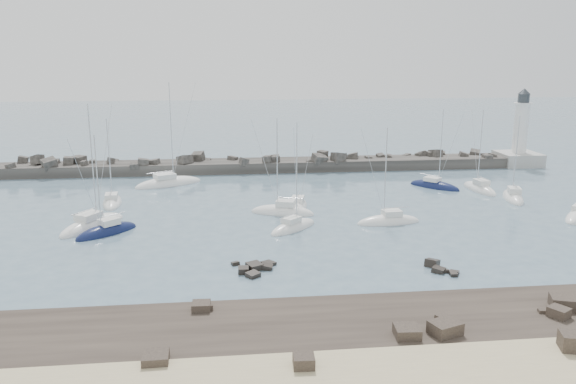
# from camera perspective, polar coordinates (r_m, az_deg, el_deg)

# --- Properties ---
(ground) EXTENTS (400.00, 400.00, 0.00)m
(ground) POSITION_cam_1_polar(r_m,az_deg,el_deg) (61.75, -0.28, -4.78)
(ground) COLOR slate
(ground) RESTS_ON ground
(rock_shelf) EXTENTS (140.00, 12.00, 1.99)m
(rock_shelf) POSITION_cam_1_polar(r_m,az_deg,el_deg) (41.67, 3.42, -14.32)
(rock_shelf) COLOR #2C241E
(rock_shelf) RESTS_ON ground
(rock_cluster_near) EXTENTS (4.44, 4.42, 1.23)m
(rock_cluster_near) POSITION_cam_1_polar(r_m,az_deg,el_deg) (53.14, -3.17, -7.86)
(rock_cluster_near) COLOR black
(rock_cluster_near) RESTS_ON ground
(rock_cluster_far) EXTENTS (2.85, 3.89, 1.28)m
(rock_cluster_far) POSITION_cam_1_polar(r_m,az_deg,el_deg) (55.03, 15.11, -7.53)
(rock_cluster_far) COLOR black
(rock_cluster_far) RESTS_ON ground
(breakwater) EXTENTS (115.00, 6.93, 5.06)m
(breakwater) POSITION_cam_1_polar(r_m,az_deg,el_deg) (98.16, -7.03, 2.28)
(breakwater) COLOR #33302D
(breakwater) RESTS_ON ground
(lighthouse) EXTENTS (7.00, 7.00, 14.60)m
(lighthouse) POSITION_cam_1_polar(r_m,az_deg,el_deg) (111.17, 22.40, 4.13)
(lighthouse) COLOR #A4A39E
(lighthouse) RESTS_ON ground
(sailboat_1) EXTENTS (3.34, 8.07, 12.40)m
(sailboat_1) POSITION_cam_1_polar(r_m,az_deg,el_deg) (79.81, -17.44, -1.05)
(sailboat_1) COLOR white
(sailboat_1) RESTS_ON ground
(sailboat_2) EXTENTS (7.19, 6.98, 12.29)m
(sailboat_2) POSITION_cam_1_polar(r_m,az_deg,el_deg) (66.77, -17.92, -3.90)
(sailboat_2) COLOR #0F173F
(sailboat_2) RESTS_ON ground
(sailboat_3) EXTENTS (7.70, 9.90, 15.48)m
(sailboat_3) POSITION_cam_1_polar(r_m,az_deg,el_deg) (69.61, -19.24, -3.29)
(sailboat_3) COLOR white
(sailboat_3) RESTS_ON ground
(sailboat_4) EXTENTS (11.13, 7.88, 16.88)m
(sailboat_4) POSITION_cam_1_polar(r_m,az_deg,el_deg) (89.15, -12.06, 0.80)
(sailboat_4) COLOR white
(sailboat_4) RESTS_ON ground
(sailboat_5) EXTENTS (8.60, 5.02, 13.18)m
(sailboat_5) POSITION_cam_1_polar(r_m,az_deg,el_deg) (71.35, -0.55, -2.10)
(sailboat_5) COLOR white
(sailboat_5) RESTS_ON ground
(sailboat_6) EXTENTS (4.34, 8.16, 12.35)m
(sailboat_6) POSITION_cam_1_polar(r_m,az_deg,el_deg) (73.81, 0.95, -1.58)
(sailboat_6) COLOR white
(sailboat_6) RESTS_ON ground
(sailboat_7) EXTENTS (6.94, 6.74, 11.76)m
(sailboat_7) POSITION_cam_1_polar(r_m,az_deg,el_deg) (65.18, 0.53, -3.66)
(sailboat_7) COLOR white
(sailboat_7) RESTS_ON ground
(sailboat_8) EXTENTS (7.30, 7.75, 12.84)m
(sailboat_8) POSITION_cam_1_polar(r_m,az_deg,el_deg) (88.51, 14.65, 0.55)
(sailboat_8) COLOR #0F173F
(sailboat_8) RESTS_ON ground
(sailboat_9) EXTENTS (8.02, 3.14, 12.47)m
(sailboat_9) POSITION_cam_1_polar(r_m,az_deg,el_deg) (68.47, 10.19, -3.02)
(sailboat_9) COLOR white
(sailboat_9) RESTS_ON ground
(sailboat_10) EXTENTS (3.35, 8.30, 12.95)m
(sailboat_10) POSITION_cam_1_polar(r_m,az_deg,el_deg) (88.39, 18.87, 0.25)
(sailboat_10) COLOR white
(sailboat_10) RESTS_ON ground
(sailboat_12) EXTENTS (4.61, 8.22, 12.65)m
(sailboat_12) POSITION_cam_1_polar(r_m,az_deg,el_deg) (84.70, 21.89, -0.57)
(sailboat_12) COLOR white
(sailboat_12) RESTS_ON ground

